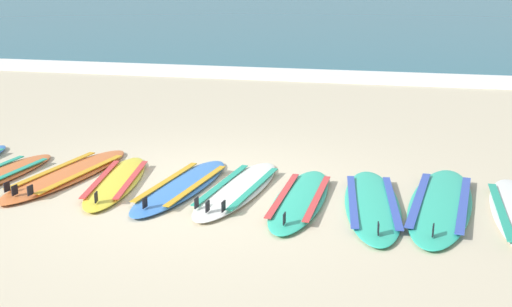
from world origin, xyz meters
TOP-DOWN VIEW (x-y plane):
  - ground_plane at (0.00, 0.00)m, footprint 80.00×80.00m
  - sea at (0.00, 37.76)m, footprint 80.00×60.00m
  - wave_foam_strip at (0.00, 8.38)m, footprint 80.00×1.24m
  - surfboard_2 at (-1.73, 0.16)m, footprint 0.92×2.39m
  - surfboard_3 at (-1.03, 0.03)m, footprint 0.85×2.09m
  - surfboard_4 at (-0.23, 0.05)m, footprint 0.80×2.22m
  - surfboard_5 at (0.43, 0.10)m, footprint 0.79×2.23m
  - surfboard_6 at (1.18, -0.08)m, footprint 0.57×2.12m
  - surfboard_7 at (1.95, -0.05)m, footprint 0.84×2.37m
  - surfboard_8 at (2.66, 0.12)m, footprint 0.92×2.61m

SIDE VIEW (x-z plane):
  - ground_plane at x=0.00m, z-range 0.00..0.00m
  - surfboard_8 at x=2.66m, z-range -0.05..0.13m
  - surfboard_7 at x=1.95m, z-range -0.05..0.13m
  - surfboard_4 at x=-0.23m, z-range -0.05..0.13m
  - surfboard_6 at x=1.18m, z-range -0.05..0.13m
  - surfboard_3 at x=-1.03m, z-range -0.05..0.13m
  - surfboard_2 at x=-1.73m, z-range -0.05..0.13m
  - surfboard_5 at x=0.43m, z-range -0.05..0.13m
  - sea at x=0.00m, z-range 0.00..0.10m
  - wave_foam_strip at x=0.00m, z-range 0.00..0.11m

